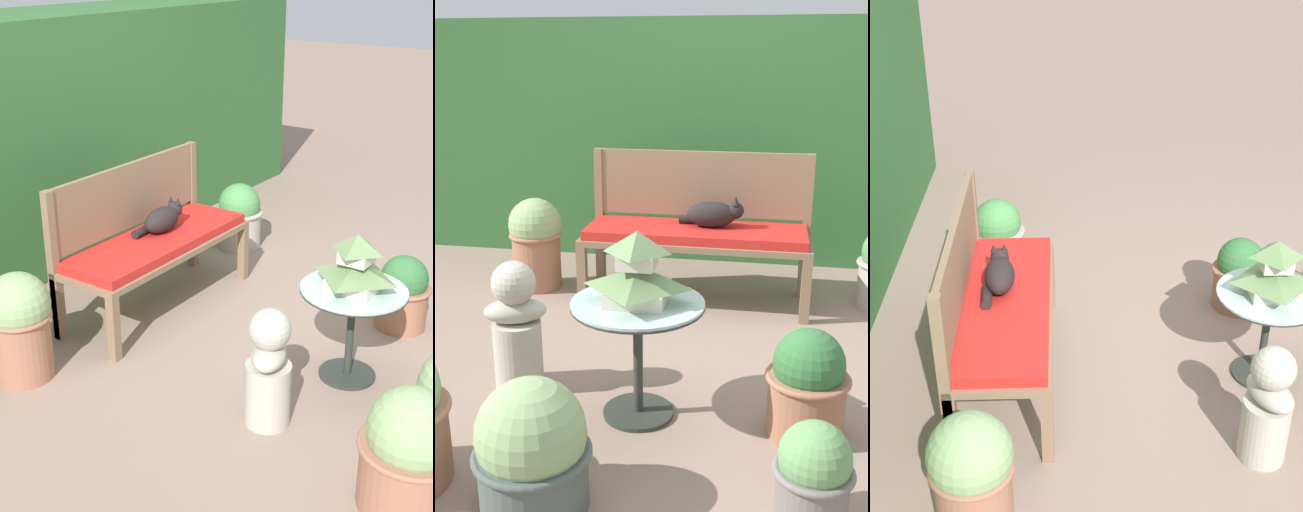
{
  "view_description": "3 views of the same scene",
  "coord_description": "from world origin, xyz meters",
  "views": [
    {
      "loc": [
        -3.52,
        -1.85,
        2.27
      ],
      "look_at": [
        0.01,
        0.59,
        0.45
      ],
      "focal_mm": 50.0,
      "sensor_mm": 36.0,
      "label": 1
    },
    {
      "loc": [
        0.39,
        -3.03,
        1.6
      ],
      "look_at": [
        -0.28,
        0.46,
        0.48
      ],
      "focal_mm": 45.0,
      "sensor_mm": 36.0,
      "label": 2
    },
    {
      "loc": [
        -3.45,
        0.68,
        2.63
      ],
      "look_at": [
        0.12,
        0.55,
        0.66
      ],
      "focal_mm": 50.0,
      "sensor_mm": 36.0,
      "label": 3
    }
  ],
  "objects": [
    {
      "name": "garden_bench",
      "position": [
        -0.08,
        1.01,
        0.45
      ],
      "size": [
        1.49,
        0.52,
        0.52
      ],
      "color": "#7F664C",
      "rests_on": "ground"
    },
    {
      "name": "potted_plant_bench_right",
      "position": [
        -1.23,
        1.09,
        0.34
      ],
      "size": [
        0.37,
        0.37,
        0.65
      ],
      "color": "#9E664C",
      "rests_on": "ground"
    },
    {
      "name": "pagoda_birdhouse",
      "position": [
        -0.16,
        -0.46,
        0.7
      ],
      "size": [
        0.35,
        0.35,
        0.32
      ],
      "color": "silver",
      "rests_on": "patio_table"
    },
    {
      "name": "bench_backrest",
      "position": [
        -0.08,
        1.25,
        0.7
      ],
      "size": [
        1.49,
        0.06,
        0.98
      ],
      "color": "#7F664C",
      "rests_on": "ground"
    },
    {
      "name": "potted_plant_table_near",
      "position": [
        1.16,
        1.15,
        0.26
      ],
      "size": [
        0.39,
        0.39,
        0.54
      ],
      "color": "#ADA393",
      "rests_on": "ground"
    },
    {
      "name": "ground",
      "position": [
        0.0,
        0.0,
        0.0
      ],
      "size": [
        30.0,
        30.0,
        0.0
      ],
      "primitive_type": "plane",
      "color": "gray"
    },
    {
      "name": "garden_bust",
      "position": [
        -0.81,
        -0.3,
        0.32
      ],
      "size": [
        0.34,
        0.27,
        0.66
      ],
      "rotation": [
        0.0,
        0.0,
        0.36
      ],
      "color": "#B7B2A3",
      "rests_on": "ground"
    },
    {
      "name": "cat",
      "position": [
        0.03,
        1.05,
        0.6
      ],
      "size": [
        0.43,
        0.19,
        0.2
      ],
      "rotation": [
        0.0,
        0.0,
        0.06
      ],
      "color": "black",
      "rests_on": "garden_bench"
    },
    {
      "name": "patio_table",
      "position": [
        -0.16,
        -0.46,
        0.44
      ],
      "size": [
        0.6,
        0.6,
        0.56
      ],
      "color": "#2D332D",
      "rests_on": "ground"
    },
    {
      "name": "potted_plant_path_edge",
      "position": [
        0.59,
        -0.48,
        0.24
      ],
      "size": [
        0.37,
        0.37,
        0.5
      ],
      "color": "#9E664C",
      "rests_on": "ground"
    }
  ]
}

